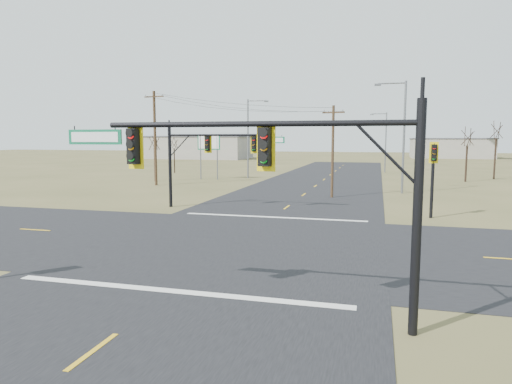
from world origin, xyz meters
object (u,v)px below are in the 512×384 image
pedestal_signal_ne (433,164)px  highway_sign (209,148)px  utility_pole_near (333,150)px  bare_tree_d (497,130)px  bare_tree_c (468,136)px  streetlight_a (402,131)px  utility_pole_far (155,137)px  bare_tree_b (174,143)px  streetlight_b (384,139)px  mast_arm_far (212,149)px  mast_arm_near (263,162)px  streetlight_c (250,134)px  bare_tree_a (154,142)px

pedestal_signal_ne → highway_sign: (-24.03, 23.01, 0.47)m
utility_pole_near → bare_tree_d: (18.11, 23.90, 2.05)m
bare_tree_c → bare_tree_d: bare_tree_d is taller
highway_sign → streetlight_a: streetlight_a is taller
utility_pole_far → pedestal_signal_ne: bearing=-28.2°
bare_tree_b → streetlight_b: bearing=17.4°
bare_tree_d → utility_pole_near: bearing=-127.2°
utility_pole_near → utility_pole_far: bearing=164.0°
mast_arm_far → highway_sign: bearing=107.8°
mast_arm_near → streetlight_c: bearing=117.6°
bare_tree_c → bare_tree_d: size_ratio=0.89×
mast_arm_near → bare_tree_b: mast_arm_near is taller
mast_arm_near → pedestal_signal_ne: bearing=82.4°
streetlight_a → highway_sign: bearing=147.2°
bare_tree_b → bare_tree_d: (43.71, 1.13, 1.69)m
mast_arm_far → highway_sign: mast_arm_far is taller
highway_sign → bare_tree_a: (-5.49, -3.93, 0.73)m
pedestal_signal_ne → utility_pole_near: utility_pole_near is taller
highway_sign → utility_pole_near: bearing=-39.6°
pedestal_signal_ne → utility_pole_far: size_ratio=0.48×
utility_pole_near → streetlight_a: bearing=39.6°
mast_arm_near → streetlight_b: bearing=97.7°
utility_pole_far → streetlight_a: streetlight_a is taller
mast_arm_near → mast_arm_far: bearing=125.7°
pedestal_signal_ne → bare_tree_a: size_ratio=0.83×
pedestal_signal_ne → bare_tree_a: bare_tree_a is taller
bare_tree_b → utility_pole_far: bearing=-71.3°
bare_tree_b → bare_tree_d: size_ratio=0.73×
utility_pole_near → streetlight_c: streetlight_c is taller
mast_arm_near → highway_sign: bearing=124.1°
utility_pole_far → streetlight_b: 36.10m
streetlight_a → pedestal_signal_ne: bearing=-94.5°
pedestal_signal_ne → utility_pole_far: bearing=148.2°
bare_tree_a → streetlight_a: bearing=-10.9°
highway_sign → bare_tree_c: 31.15m
streetlight_c → bare_tree_b: streetlight_c is taller
bare_tree_a → utility_pole_far: bearing=-61.4°
mast_arm_far → streetlight_a: size_ratio=0.85×
bare_tree_d → bare_tree_c: bearing=-130.3°
mast_arm_near → bare_tree_b: 56.93m
mast_arm_far → streetlight_b: 42.78m
pedestal_signal_ne → streetlight_c: streetlight_c is taller
bare_tree_b → highway_sign: bearing=-44.4°
pedestal_signal_ne → bare_tree_c: size_ratio=0.71×
highway_sign → streetlight_b: streetlight_b is taller
utility_pole_near → streetlight_a: streetlight_a is taller
bare_tree_d → highway_sign: bearing=-164.5°
streetlight_a → bare_tree_a: bearing=158.7°
highway_sign → bare_tree_d: size_ratio=0.72×
streetlight_c → mast_arm_far: bearing=-91.7°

